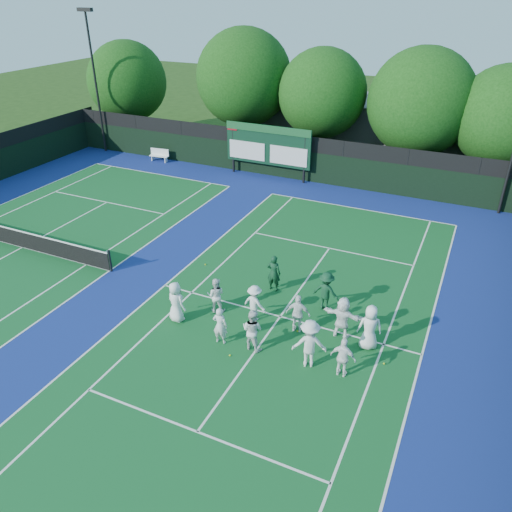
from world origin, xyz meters
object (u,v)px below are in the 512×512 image
at_px(scoreboard, 268,146).
at_px(tennis_net, 21,239).
at_px(bench, 159,155).
at_px(coach_left, 274,273).

height_order(scoreboard, tennis_net, scoreboard).
relative_size(scoreboard, bench, 4.01).
xyz_separation_m(bench, coach_left, (14.61, -12.63, 0.33)).
bearing_deg(scoreboard, bench, -178.55).
bearing_deg(bench, coach_left, -40.85).
bearing_deg(scoreboard, coach_left, -65.08).
xyz_separation_m(tennis_net, bench, (-1.65, 14.37, 0.01)).
distance_m(scoreboard, coach_left, 14.23).
bearing_deg(tennis_net, coach_left, 7.64).
xyz_separation_m(scoreboard, bench, (-8.64, -0.22, -1.69)).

